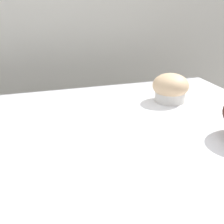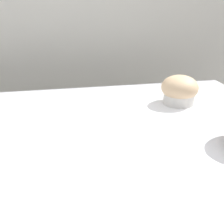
# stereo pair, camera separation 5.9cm
# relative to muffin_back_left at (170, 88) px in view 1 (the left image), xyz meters

# --- Properties ---
(wall_back) EXTENTS (3.20, 0.10, 1.80)m
(wall_back) POSITION_rel_muffin_back_left_xyz_m (-0.31, 0.46, -0.07)
(wall_back) COLOR beige
(wall_back) RESTS_ON ground
(muffin_back_left) EXTENTS (0.09, 0.09, 0.07)m
(muffin_back_left) POSITION_rel_muffin_back_left_xyz_m (0.00, 0.00, 0.00)
(muffin_back_left) COLOR silver
(muffin_back_left) RESTS_ON display_counter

